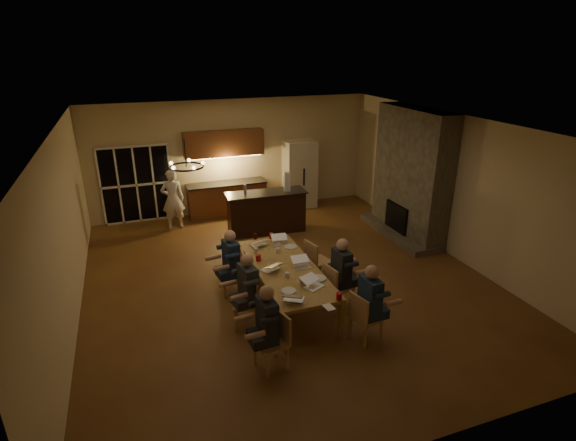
{
  "coord_description": "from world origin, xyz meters",
  "views": [
    {
      "loc": [
        -2.79,
        -7.83,
        4.61
      ],
      "look_at": [
        0.14,
        0.3,
        1.19
      ],
      "focal_mm": 28.0,
      "sensor_mm": 36.0,
      "label": 1
    }
  ],
  "objects_px": {
    "plate_left": "(289,291)",
    "standing_person": "(173,199)",
    "person_left_near": "(267,327)",
    "redcup_far": "(271,236)",
    "laptop_a": "(294,293)",
    "plate_far": "(291,247)",
    "chair_right_mid": "(339,286)",
    "laptop_c": "(270,264)",
    "person_right_near": "(369,304)",
    "mug_mid": "(278,250)",
    "can_cola": "(255,236)",
    "bar_blender": "(287,182)",
    "chair_left_mid": "(246,303)",
    "mug_front": "(287,275)",
    "person_right_mid": "(341,273)",
    "laptop_f": "(280,239)",
    "bar_island": "(266,212)",
    "mug_back": "(256,251)",
    "chair_right_near": "(366,316)",
    "person_left_far": "(231,264)",
    "plate_near": "(319,278)",
    "chair_left_far": "(233,273)",
    "laptop_d": "(302,262)",
    "can_silver": "(301,280)",
    "redcup_near": "(339,296)",
    "dining_table": "(286,285)",
    "chair_left_near": "(271,342)",
    "chandelier": "(186,167)",
    "laptop_b": "(314,281)",
    "bar_bottle": "(245,189)",
    "refrigerator": "(300,174)",
    "redcup_mid": "(258,258)",
    "chair_right_far": "(318,260)"
  },
  "relations": [
    {
      "from": "chair_left_far",
      "to": "can_silver",
      "type": "distance_m",
      "value": 1.65
    },
    {
      "from": "laptop_d",
      "to": "standing_person",
      "type": "bearing_deg",
      "value": 113.23
    },
    {
      "from": "chair_right_near",
      "to": "mug_back",
      "type": "bearing_deg",
      "value": 12.88
    },
    {
      "from": "mug_front",
      "to": "plate_left",
      "type": "height_order",
      "value": "mug_front"
    },
    {
      "from": "standing_person",
      "to": "laptop_c",
      "type": "xyz_separation_m",
      "value": [
        1.24,
        -4.5,
        0.06
      ]
    },
    {
      "from": "laptop_a",
      "to": "plate_far",
      "type": "relative_size",
      "value": 1.23
    },
    {
      "from": "person_right_mid",
      "to": "bar_island",
      "type": "bearing_deg",
      "value": 0.09
    },
    {
      "from": "chandelier",
      "to": "plate_far",
      "type": "distance_m",
      "value": 2.88
    },
    {
      "from": "redcup_near",
      "to": "redcup_far",
      "type": "relative_size",
      "value": 1.0
    },
    {
      "from": "dining_table",
      "to": "person_left_near",
      "type": "height_order",
      "value": "person_left_near"
    },
    {
      "from": "person_left_near",
      "to": "redcup_mid",
      "type": "bearing_deg",
      "value": 163.31
    },
    {
      "from": "dining_table",
      "to": "person_right_near",
      "type": "distance_m",
      "value": 1.82
    },
    {
      "from": "chair_right_near",
      "to": "laptop_b",
      "type": "relative_size",
      "value": 2.78
    },
    {
      "from": "mug_front",
      "to": "redcup_mid",
      "type": "height_order",
      "value": "redcup_mid"
    },
    {
      "from": "chair_left_near",
      "to": "plate_left",
      "type": "xyz_separation_m",
      "value": [
        0.58,
        0.82,
        0.31
      ]
    },
    {
      "from": "chair_right_mid",
      "to": "laptop_c",
      "type": "distance_m",
      "value": 1.33
    },
    {
      "from": "bar_bottle",
      "to": "mug_back",
      "type": "bearing_deg",
      "value": -100.57
    },
    {
      "from": "person_left_near",
      "to": "redcup_far",
      "type": "distance_m",
      "value": 3.11
    },
    {
      "from": "laptop_d",
      "to": "bar_blender",
      "type": "height_order",
      "value": "bar_blender"
    },
    {
      "from": "bar_island",
      "to": "mug_back",
      "type": "distance_m",
      "value": 2.86
    },
    {
      "from": "standing_person",
      "to": "laptop_f",
      "type": "xyz_separation_m",
      "value": [
        1.77,
        -3.52,
        0.06
      ]
    },
    {
      "from": "plate_near",
      "to": "plate_far",
      "type": "relative_size",
      "value": 1.05
    },
    {
      "from": "bar_island",
      "to": "person_right_near",
      "type": "xyz_separation_m",
      "value": [
        0.2,
        -4.97,
        0.15
      ]
    },
    {
      "from": "chandelier",
      "to": "laptop_b",
      "type": "relative_size",
      "value": 1.8
    },
    {
      "from": "plate_near",
      "to": "chair_left_far",
      "type": "bearing_deg",
      "value": 134.48
    },
    {
      "from": "laptop_f",
      "to": "mug_front",
      "type": "height_order",
      "value": "laptop_f"
    },
    {
      "from": "chair_right_near",
      "to": "laptop_a",
      "type": "bearing_deg",
      "value": 53.88
    },
    {
      "from": "mug_front",
      "to": "person_right_mid",
      "type": "bearing_deg",
      "value": -4.89
    },
    {
      "from": "person_right_near",
      "to": "bar_island",
      "type": "bearing_deg",
      "value": -0.14
    },
    {
      "from": "plate_near",
      "to": "refrigerator",
      "type": "bearing_deg",
      "value": 72.01
    },
    {
      "from": "chair_left_mid",
      "to": "laptop_a",
      "type": "xyz_separation_m",
      "value": [
        0.64,
        -0.64,
        0.42
      ]
    },
    {
      "from": "dining_table",
      "to": "person_left_far",
      "type": "distance_m",
      "value": 1.11
    },
    {
      "from": "chair_left_mid",
      "to": "chair_right_mid",
      "type": "distance_m",
      "value": 1.75
    },
    {
      "from": "person_left_far",
      "to": "can_cola",
      "type": "relative_size",
      "value": 11.5
    },
    {
      "from": "can_cola",
      "to": "laptop_f",
      "type": "bearing_deg",
      "value": -47.83
    },
    {
      "from": "laptop_f",
      "to": "laptop_d",
      "type": "bearing_deg",
      "value": -81.91
    },
    {
      "from": "can_cola",
      "to": "bar_blender",
      "type": "height_order",
      "value": "bar_blender"
    },
    {
      "from": "chair_left_mid",
      "to": "redcup_mid",
      "type": "distance_m",
      "value": 1.08
    },
    {
      "from": "chair_left_mid",
      "to": "chair_right_near",
      "type": "bearing_deg",
      "value": 73.14
    },
    {
      "from": "laptop_c",
      "to": "laptop_d",
      "type": "distance_m",
      "value": 0.59
    },
    {
      "from": "plate_left",
      "to": "standing_person",
      "type": "bearing_deg",
      "value": 103.63
    },
    {
      "from": "laptop_f",
      "to": "bar_bottle",
      "type": "relative_size",
      "value": 1.33
    },
    {
      "from": "chair_left_far",
      "to": "can_silver",
      "type": "relative_size",
      "value": 7.42
    },
    {
      "from": "chair_left_near",
      "to": "chair_left_mid",
      "type": "distance_m",
      "value": 1.2
    },
    {
      "from": "person_left_near",
      "to": "chair_right_far",
      "type": "bearing_deg",
      "value": 136.92
    },
    {
      "from": "person_right_mid",
      "to": "mug_back",
      "type": "distance_m",
      "value": 1.77
    },
    {
      "from": "chair_left_far",
      "to": "laptop_d",
      "type": "xyz_separation_m",
      "value": [
        1.13,
        -0.77,
        0.42
      ]
    },
    {
      "from": "laptop_a",
      "to": "person_left_near",
      "type": "bearing_deg",
      "value": 70.06
    },
    {
      "from": "person_left_far",
      "to": "laptop_a",
      "type": "xyz_separation_m",
      "value": [
        0.64,
        -1.69,
        0.17
      ]
    },
    {
      "from": "person_right_near",
      "to": "mug_mid",
      "type": "bearing_deg",
      "value": 18.24
    }
  ]
}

